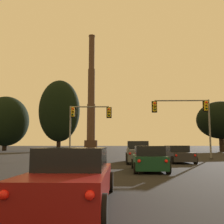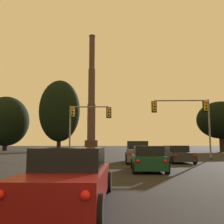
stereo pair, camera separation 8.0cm
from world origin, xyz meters
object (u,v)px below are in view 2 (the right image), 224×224
Objects in this scene: hatchback_center_lane_second at (148,159)px; traffic_light_overhead_right at (190,113)px; pickup_truck_center_lane_front at (138,153)px; sedan_right_lane_front at (177,155)px; sedan_left_lane_third at (70,178)px; traffic_light_overhead_left at (84,118)px; smokestack at (92,102)px.

traffic_light_overhead_right is (5.88, 12.43, 4.16)m from hatchback_center_lane_second.
pickup_truck_center_lane_front is 1.34× the size of hatchback_center_lane_second.
sedan_right_lane_front and sedan_left_lane_third have the same top height.
hatchback_center_lane_second is at bearing 71.35° from sedan_left_lane_third.
pickup_truck_center_lane_front is 0.95× the size of traffic_light_overhead_left.
sedan_right_lane_front is 17.05m from sedan_left_lane_third.
pickup_truck_center_lane_front is 9.21m from traffic_light_overhead_left.
traffic_light_overhead_right is (8.82, 20.93, 4.16)m from sedan_left_lane_third.
sedan_right_lane_front is at bearing 1.71° from pickup_truck_center_lane_front.
traffic_light_overhead_left is 0.93× the size of traffic_light_overhead_right.
hatchback_center_lane_second is 0.71× the size of traffic_light_overhead_left.
sedan_right_lane_front is 0.86× the size of pickup_truck_center_lane_front.
pickup_truck_center_lane_front is at bearing -48.96° from traffic_light_overhead_left.
sedan_left_lane_third is 23.10m from traffic_light_overhead_right.
traffic_light_overhead_left is 0.09× the size of smokestack.
pickup_truck_center_lane_front is at bearing 91.18° from hatchback_center_lane_second.
hatchback_center_lane_second is 0.66× the size of traffic_light_overhead_right.
pickup_truck_center_lane_front is 123.39m from smokestack.
hatchback_center_lane_second is at bearing -82.58° from smokestack.
smokestack is (-16.58, 127.24, 24.09)m from hatchback_center_lane_second.
traffic_light_overhead_left reaches higher than sedan_left_lane_third.
sedan_left_lane_third is at bearing -108.05° from hatchback_center_lane_second.
smokestack reaches higher than hatchback_center_lane_second.
traffic_light_overhead_right is (2.60, 5.06, 4.16)m from sedan_right_lane_front.
sedan_right_lane_front is 11.52m from traffic_light_overhead_left.
smokestack is (-16.56, 119.91, 23.95)m from pickup_truck_center_lane_front.
hatchback_center_lane_second reaches higher than sedan_left_lane_third.
hatchback_center_lane_second is at bearing -116.52° from sedan_right_lane_front.
pickup_truck_center_lane_front reaches higher than sedan_right_lane_front.
traffic_light_overhead_left reaches higher than pickup_truck_center_lane_front.
traffic_light_overhead_left is (-5.56, 6.38, 3.63)m from pickup_truck_center_lane_front.
hatchback_center_lane_second is 14.37m from traffic_light_overhead_right.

